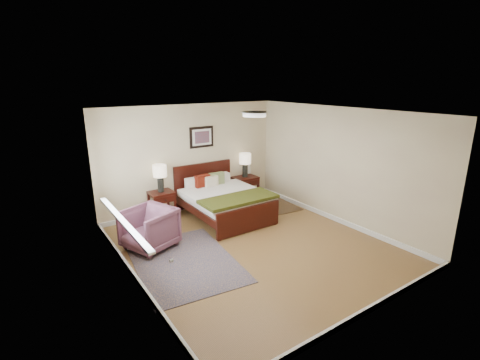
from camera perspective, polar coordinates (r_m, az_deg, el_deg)
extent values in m
plane|color=brown|center=(6.72, 2.14, -10.67)|extent=(5.00, 5.00, 0.00)
cube|color=beige|center=(8.33, -8.02, 3.65)|extent=(4.50, 0.04, 2.50)
cube|color=beige|center=(4.61, 21.18, -7.66)|extent=(4.50, 0.04, 2.50)
cube|color=beige|center=(5.30, -17.78, -4.25)|extent=(0.04, 5.00, 2.50)
cube|color=beige|center=(7.76, 15.76, 2.28)|extent=(0.04, 5.00, 2.50)
cube|color=white|center=(6.02, 2.39, 11.10)|extent=(4.50, 5.00, 0.02)
cube|color=silver|center=(5.91, -19.71, -0.83)|extent=(0.02, 2.72, 1.32)
cube|color=silver|center=(5.91, -19.57, -0.80)|extent=(0.01, 2.60, 1.20)
cube|color=silver|center=(6.12, -18.70, -6.41)|extent=(0.10, 2.72, 0.04)
cube|color=silver|center=(3.86, -9.49, -14.16)|extent=(0.01, 1.00, 2.18)
cube|color=brown|center=(3.89, -9.32, -14.63)|extent=(0.01, 0.90, 2.10)
cylinder|color=#999999|center=(4.23, -11.23, -12.84)|extent=(0.04, 0.04, 0.04)
cylinder|color=white|center=(6.02, 2.38, 10.72)|extent=(0.40, 0.40, 0.07)
cylinder|color=beige|center=(6.02, 2.39, 11.05)|extent=(0.44, 0.44, 0.01)
cube|color=black|center=(8.60, -6.04, -0.68)|extent=(1.53, 0.06, 1.07)
cube|color=black|center=(7.14, 1.45, -6.45)|extent=(1.53, 0.06, 0.54)
cube|color=black|center=(7.55, -7.35, -5.13)|extent=(0.06, 1.91, 0.17)
cube|color=black|center=(8.26, 1.64, -3.12)|extent=(0.06, 1.91, 0.17)
cube|color=silver|center=(7.84, -2.66, -3.24)|extent=(1.43, 1.89, 0.21)
cube|color=silver|center=(7.71, -2.28, -2.44)|extent=(1.61, 1.66, 0.10)
cube|color=#414414|center=(7.29, -0.18, -3.13)|extent=(1.65, 0.70, 0.07)
cube|color=silver|center=(8.20, -7.33, -0.44)|extent=(0.48, 0.18, 0.25)
cube|color=silver|center=(8.51, -3.32, 0.28)|extent=(0.48, 0.18, 0.25)
cube|color=#59150A|center=(8.14, -6.18, -0.24)|extent=(0.37, 0.17, 0.31)
cube|color=olive|center=(8.32, -3.86, 0.17)|extent=(0.37, 0.16, 0.31)
cube|color=beige|center=(8.17, -4.73, -0.29)|extent=(0.33, 0.13, 0.27)
cube|color=black|center=(8.35, -6.33, 7.02)|extent=(0.62, 0.03, 0.50)
cube|color=silver|center=(8.33, -6.26, 7.00)|extent=(0.50, 0.01, 0.38)
cube|color=#A52D23|center=(8.32, -6.23, 6.99)|extent=(0.38, 0.01, 0.28)
cube|color=black|center=(7.96, -12.81, -2.06)|extent=(0.52, 0.47, 0.05)
cube|color=black|center=(7.80, -13.68, -4.90)|extent=(0.05, 0.05, 0.58)
cube|color=black|center=(7.96, -10.57, -4.28)|extent=(0.05, 0.05, 0.58)
cube|color=black|center=(8.17, -14.72, -4.02)|extent=(0.05, 0.05, 0.58)
cube|color=black|center=(8.32, -11.72, -3.45)|extent=(0.05, 0.05, 0.58)
cube|color=black|center=(7.79, -12.16, -3.19)|extent=(0.46, 0.03, 0.14)
cube|color=black|center=(9.00, 0.84, 0.37)|extent=(0.61, 0.46, 0.05)
cube|color=black|center=(8.78, 0.10, -2.10)|extent=(0.05, 0.05, 0.56)
cube|color=black|center=(9.09, 2.99, -1.48)|extent=(0.05, 0.05, 0.56)
cube|color=black|center=(9.10, -1.33, -1.45)|extent=(0.05, 0.05, 0.56)
cube|color=black|center=(9.39, 1.51, -0.88)|extent=(0.05, 0.05, 0.56)
cube|color=black|center=(8.86, 1.64, -0.57)|extent=(0.55, 0.03, 0.14)
cube|color=black|center=(9.13, 0.83, -2.32)|extent=(0.55, 0.40, 0.03)
cube|color=black|center=(9.12, 0.83, -2.14)|extent=(0.23, 0.29, 0.03)
cube|color=black|center=(9.11, 0.83, -1.93)|extent=(0.23, 0.29, 0.03)
cube|color=black|center=(9.10, 0.83, -1.72)|extent=(0.23, 0.29, 0.03)
cylinder|color=black|center=(7.90, -12.89, -0.75)|extent=(0.14, 0.14, 0.32)
cylinder|color=black|center=(7.85, -12.97, 0.50)|extent=(0.02, 0.02, 0.06)
cylinder|color=beige|center=(7.82, -13.03, 1.49)|extent=(0.30, 0.30, 0.26)
cylinder|color=black|center=(8.95, 0.84, 1.54)|extent=(0.14, 0.14, 0.32)
cylinder|color=black|center=(8.91, 0.85, 2.66)|extent=(0.02, 0.02, 0.06)
cylinder|color=beige|center=(8.87, 0.85, 3.54)|extent=(0.30, 0.30, 0.26)
imported|color=brown|center=(6.68, -14.68, -7.73)|extent=(1.09, 1.08, 0.77)
cube|color=#0C1840|center=(6.23, -9.08, -13.11)|extent=(1.86, 2.44, 0.01)
cube|color=black|center=(8.80, 5.71, -4.03)|extent=(0.98, 1.35, 0.01)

